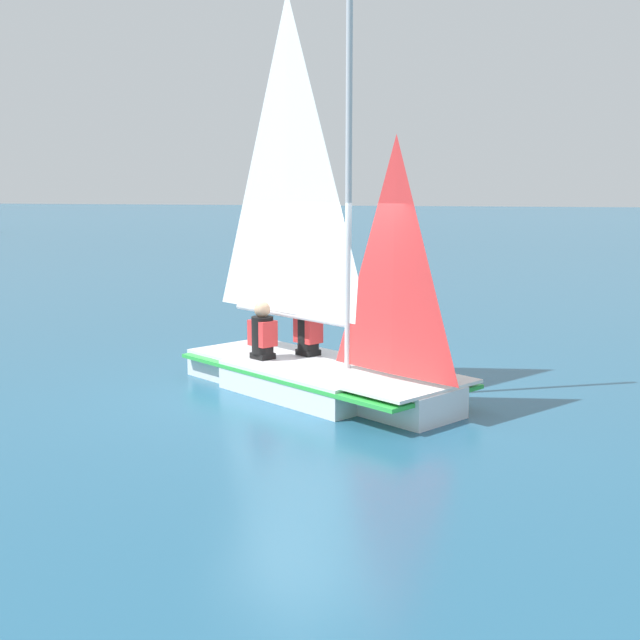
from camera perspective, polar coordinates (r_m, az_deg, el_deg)
ground_plane at (r=10.68m, az=0.00°, el=-5.16°), size 260.00×260.00×0.00m
sailboat_main at (r=10.56m, az=-0.19°, el=-1.28°), size 3.41×4.34×5.32m
sailor_helm at (r=11.17m, az=-0.85°, el=-1.27°), size 0.41×0.42×1.16m
sailor_crew at (r=10.97m, az=-4.11°, el=-1.49°), size 0.41×0.42×1.16m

